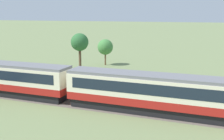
{
  "coord_description": "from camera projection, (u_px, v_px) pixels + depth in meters",
  "views": [
    {
      "loc": [
        13.36,
        -26.45,
        9.85
      ],
      "look_at": [
        1.69,
        3.9,
        3.25
      ],
      "focal_mm": 45.0,
      "sensor_mm": 36.0,
      "label": 1
    }
  ],
  "objects": [
    {
      "name": "ground_plane",
      "position": [
        85.0,
        104.0,
        30.85
      ],
      "size": [
        600.0,
        600.0,
        0.0
      ],
      "primitive_type": "plane",
      "color": "#707F51"
    },
    {
      "name": "passenger_train",
      "position": [
        72.0,
        84.0,
        31.07
      ],
      "size": [
        74.45,
        3.04,
        3.95
      ],
      "color": "#AD1E19",
      "rests_on": "ground_plane"
    },
    {
      "name": "railway_track",
      "position": [
        56.0,
        100.0,
        32.26
      ],
      "size": [
        131.66,
        3.6,
        0.04
      ],
      "color": "#665B51",
      "rests_on": "ground_plane"
    },
    {
      "name": "yard_tree_1",
      "position": [
        80.0,
        43.0,
        46.35
      ],
      "size": [
        2.94,
        2.94,
        6.63
      ],
      "color": "brown",
      "rests_on": "ground_plane"
    },
    {
      "name": "yard_tree_2",
      "position": [
        105.0,
        47.0,
        53.66
      ],
      "size": [
        2.98,
        2.98,
        5.0
      ],
      "color": "brown",
      "rests_on": "ground_plane"
    }
  ]
}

